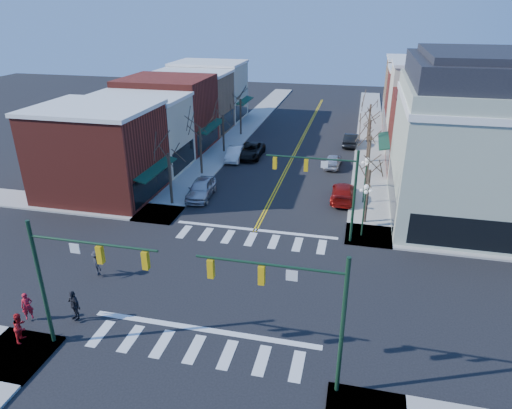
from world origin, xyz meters
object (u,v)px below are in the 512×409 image
Objects in this scene: car_right_far at (351,140)px; pedestrian_red_a at (27,306)px; lamppost_corner at (365,202)px; car_right_near at (343,193)px; pedestrian_red_b at (20,327)px; car_left_mid at (235,154)px; pedestrian_dark_b at (97,263)px; car_left_near at (201,189)px; car_left_far at (251,151)px; lamppost_midblock at (366,173)px; pedestrian_dark_a at (74,305)px; victorian_corner at (478,139)px; car_right_mid at (333,161)px.

car_right_far is 42.57m from pedestrian_red_a.
lamppost_corner is 2.65× the size of pedestrian_red_a.
car_right_near is 27.82m from pedestrian_red_b.
car_left_mid is 25.63m from pedestrian_dark_b.
car_right_near is 22.22m from pedestrian_dark_b.
lamppost_corner is 24.93m from car_right_far.
car_left_mid is at bearing 85.70° from car_left_near.
pedestrian_dark_b is at bearing 48.32° from car_right_near.
car_left_near is 1.06× the size of car_right_far.
pedestrian_dark_b reaches higher than pedestrian_red_a.
car_right_far reaches higher than car_left_far.
lamppost_midblock is 2.89m from car_right_near.
lamppost_corner is at bearing -90.00° from lamppost_midblock.
car_left_near is 11.32m from car_left_mid.
pedestrian_red_b is 0.92× the size of pedestrian_dark_a.
pedestrian_red_a reaches higher than car_left_far.
car_left_far is (1.60, 12.74, -0.08)m from car_left_near.
car_left_far is at bearing 111.20° from pedestrian_dark_a.
pedestrian_red_a is (-16.29, -39.33, 0.18)m from car_right_far.
lamppost_midblock is 14.87m from car_left_near.
car_right_far is at bearing 118.29° from victorian_corner.
car_left_mid is at bearing 132.30° from lamppost_corner.
pedestrian_red_a is at bearing 121.67° from pedestrian_dark_b.
pedestrian_dark_b is (-14.90, -16.48, 0.28)m from car_right_near.
car_right_near is at bearing 104.57° from lamppost_corner.
pedestrian_red_a reaches higher than car_right_near.
lamppost_midblock reaches higher than pedestrian_red_a.
car_left_near is 1.20× the size of car_right_mid.
lamppost_midblock is (0.00, 6.50, 0.00)m from lamppost_corner.
lamppost_corner and lamppost_midblock have the same top height.
pedestrian_red_b reaches higher than car_right_far.
car_right_far is 2.84× the size of pedestrian_red_b.
car_right_far is at bearing -66.30° from pedestrian_dark_b.
victorian_corner is 31.58m from pedestrian_dark_a.
car_left_near is 15.93m from car_right_mid.
lamppost_corner reaches higher than pedestrian_dark_b.
car_left_far is (-21.30, 11.39, -5.88)m from victorian_corner.
lamppost_corner is 1.04× the size of car_right_mid.
car_left_mid is 1.09× the size of car_right_mid.
lamppost_corner reaches higher than pedestrian_dark_a.
car_left_near is at bearing 10.49° from car_right_near.
car_left_far is 1.09× the size of car_right_near.
car_right_mid is at bearing -8.75° from car_left_far.
pedestrian_dark_a is 1.05× the size of pedestrian_dark_b.
car_right_near is at bearing 13.59° from pedestrian_red_a.
car_left_mid is at bearing 38.46° from car_right_far.
lamppost_midblock is at bearing -40.37° from car_left_far.
pedestrian_red_a is at bearing 71.34° from car_right_far.
victorian_corner is 8.50× the size of pedestrian_red_b.
lamppost_corner is at bearing 105.01° from car_right_near.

